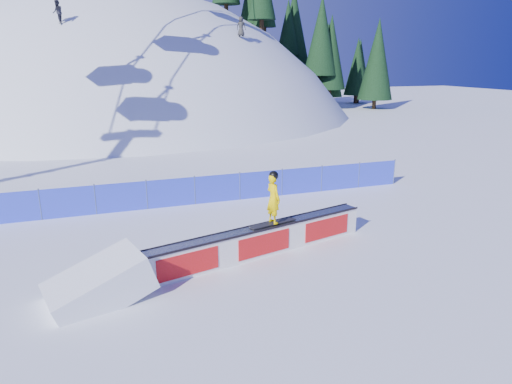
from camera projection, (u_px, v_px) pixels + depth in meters
name	position (u px, v px, depth m)	size (l,w,h in m)	color
ground	(195.00, 246.00, 15.09)	(160.00, 160.00, 0.00)	white
snow_hill	(130.00, 256.00, 58.11)	(64.00, 64.00, 64.00)	silver
treeline	(300.00, 23.00, 55.96)	(22.65, 11.41, 21.18)	#2F2013
safety_fence	(171.00, 193.00, 19.00)	(22.05, 0.05, 1.30)	blue
rail_box	(260.00, 241.00, 14.26)	(7.83, 2.48, 0.95)	white
snow_ramp	(101.00, 298.00, 11.75)	(2.46, 1.64, 0.92)	white
snowboarder	(273.00, 198.00, 14.16)	(1.66, 0.69, 1.71)	black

